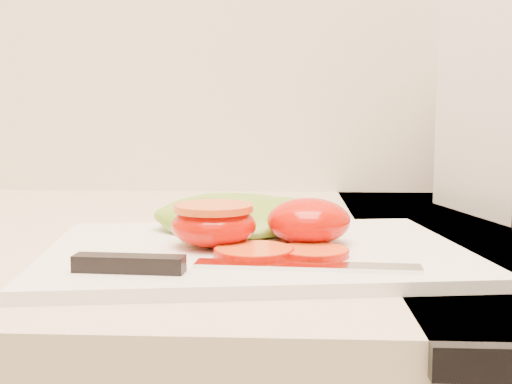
{
  "coord_description": "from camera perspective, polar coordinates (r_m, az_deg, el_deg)",
  "views": [
    {
      "loc": [
        0.09,
        1.01,
        1.05
      ],
      "look_at": [
        0.07,
        1.56,
        0.99
      ],
      "focal_mm": 45.0,
      "sensor_mm": 36.0,
      "label": 1
    }
  ],
  "objects": [
    {
      "name": "tomato_slice_1",
      "position": [
        0.51,
        5.16,
        -5.34
      ],
      "size": [
        0.05,
        0.05,
        0.01
      ],
      "primitive_type": "cylinder",
      "color": "orange",
      "rests_on": "cutting_board"
    },
    {
      "name": "lettuce_leaf_1",
      "position": [
        0.62,
        1.98,
        -2.14
      ],
      "size": [
        0.15,
        0.14,
        0.03
      ],
      "primitive_type": "ellipsoid",
      "rotation": [
        0.0,
        0.0,
        0.66
      ],
      "color": "olive",
      "rests_on": "cutting_board"
    },
    {
      "name": "tomato_half_cut",
      "position": [
        0.54,
        -3.77,
        -2.79
      ],
      "size": [
        0.07,
        0.07,
        0.04
      ],
      "color": "red",
      "rests_on": "cutting_board"
    },
    {
      "name": "knife",
      "position": [
        0.46,
        -5.01,
        -6.44
      ],
      "size": [
        0.25,
        0.04,
        0.01
      ],
      "rotation": [
        0.0,
        0.0,
        -0.06
      ],
      "color": "silver",
      "rests_on": "cutting_board"
    },
    {
      "name": "tomato_half_dome",
      "position": [
        0.55,
        4.69,
        -2.59
      ],
      "size": [
        0.07,
        0.07,
        0.04
      ],
      "primitive_type": "ellipsoid",
      "color": "red",
      "rests_on": "cutting_board"
    },
    {
      "name": "cutting_board",
      "position": [
        0.55,
        -0.05,
        -5.33
      ],
      "size": [
        0.38,
        0.3,
        0.01
      ],
      "primitive_type": "cube",
      "rotation": [
        0.0,
        0.0,
        0.14
      ],
      "color": "white",
      "rests_on": "counter"
    },
    {
      "name": "lettuce_leaf_0",
      "position": [
        0.61,
        -1.99,
        -2.14
      ],
      "size": [
        0.16,
        0.11,
        0.03
      ],
      "primitive_type": "ellipsoid",
      "rotation": [
        0.0,
        0.0,
        -0.07
      ],
      "color": "olive",
      "rests_on": "cutting_board"
    },
    {
      "name": "tomato_slice_0",
      "position": [
        0.51,
        -0.19,
        -5.36
      ],
      "size": [
        0.06,
        0.06,
        0.01
      ],
      "primitive_type": "cylinder",
      "color": "orange",
      "rests_on": "cutting_board"
    }
  ]
}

